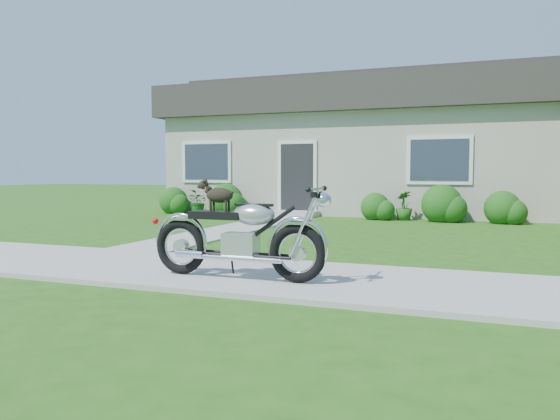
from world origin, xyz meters
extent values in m
plane|color=#235114|center=(0.00, 0.00, 0.00)|extent=(80.00, 80.00, 0.00)
cube|color=#9E9B93|center=(0.00, 0.00, 0.02)|extent=(24.00, 2.20, 0.04)
cube|color=#9E9B93|center=(-1.50, 5.00, 0.01)|extent=(1.20, 8.00, 0.03)
cube|color=#AFAA9E|center=(0.00, 12.00, 1.50)|extent=(12.00, 6.00, 3.00)
cube|color=#2D2B28|center=(0.00, 12.00, 3.50)|extent=(12.60, 6.60, 1.00)
cube|color=#2D2B28|center=(0.00, 12.00, 4.20)|extent=(12.60, 2.00, 0.60)
cube|color=black|center=(-1.50, 8.97, 1.05)|extent=(1.00, 0.06, 2.10)
cube|color=#9E9B93|center=(-1.50, 8.62, 0.08)|extent=(1.40, 0.70, 0.16)
cube|color=#2D3847|center=(-4.50, 8.97, 1.60)|extent=(1.70, 0.05, 1.30)
cube|color=#2D3847|center=(2.50, 8.97, 1.60)|extent=(1.70, 0.05, 1.30)
sphere|color=#1B4F15|center=(-3.59, 8.50, 0.43)|extent=(1.02, 1.02, 1.02)
sphere|color=#1B4F15|center=(0.91, 8.50, 0.33)|extent=(0.78, 0.78, 0.78)
sphere|color=#1B4F15|center=(4.08, 8.50, 0.38)|extent=(0.88, 0.88, 0.88)
sphere|color=#1B4F15|center=(-5.41, 8.50, 0.37)|extent=(0.88, 0.88, 0.88)
sphere|color=#1B4F15|center=(2.63, 8.50, 0.44)|extent=(1.04, 1.04, 1.04)
imported|color=#1A5817|center=(-4.56, 8.55, 0.37)|extent=(0.89, 0.88, 0.75)
imported|color=#245B19|center=(1.66, 8.55, 0.39)|extent=(0.60, 0.60, 0.77)
torus|color=black|center=(1.81, -0.39, 0.38)|extent=(0.67, 0.11, 0.67)
torus|color=black|center=(0.31, -0.40, 0.38)|extent=(0.67, 0.11, 0.67)
cube|color=#B5B6BA|center=(1.11, -0.39, 0.42)|extent=(0.40, 0.24, 0.30)
ellipsoid|color=#B5B6BA|center=(1.28, -0.39, 0.79)|extent=(0.51, 0.29, 0.26)
cube|color=black|center=(0.81, -0.39, 0.78)|extent=(0.65, 0.26, 0.09)
cube|color=silver|center=(1.81, -0.39, 0.72)|extent=(0.30, 0.14, 0.03)
cube|color=silver|center=(0.31, -0.40, 0.72)|extent=(0.30, 0.14, 0.03)
cylinder|color=silver|center=(2.03, -0.39, 1.09)|extent=(0.03, 0.60, 0.03)
sphere|color=silver|center=(2.11, -0.39, 0.98)|extent=(0.17, 0.17, 0.17)
cylinder|color=silver|center=(1.11, -0.52, 0.29)|extent=(1.10, 0.07, 0.06)
ellipsoid|color=black|center=(0.84, -0.39, 1.01)|extent=(0.34, 0.16, 0.18)
sphere|color=black|center=(0.63, -0.39, 1.13)|extent=(0.11, 0.11, 0.11)
cylinder|color=black|center=(0.74, -0.35, 0.89)|extent=(0.03, 0.03, 0.14)
cylinder|color=black|center=(0.74, -0.43, 0.89)|extent=(0.03, 0.03, 0.14)
cylinder|color=black|center=(0.94, -0.35, 0.89)|extent=(0.03, 0.03, 0.14)
cylinder|color=black|center=(0.94, -0.43, 0.89)|extent=(0.03, 0.03, 0.14)
torus|color=#B0432F|center=(0.68, -0.39, 1.08)|extent=(0.05, 0.09, 0.09)
camera|label=1|loc=(3.82, -6.09, 1.28)|focal=35.00mm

